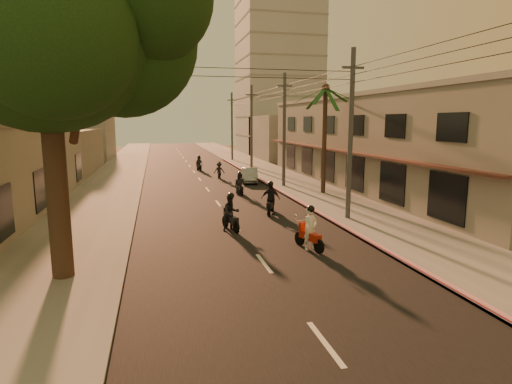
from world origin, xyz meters
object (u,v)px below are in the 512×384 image
scooter_red (310,230)px  parked_car (250,175)px  scooter_mid_a (231,213)px  scooter_far_a (240,184)px  scooter_far_c (199,164)px  scooter_far_b (219,171)px  broadleaf_tree (58,18)px  scooter_mid_b (270,199)px  palm_tree (326,94)px

scooter_red → parked_car: 19.88m
scooter_mid_a → parked_car: bearing=60.6°
scooter_far_a → scooter_far_c: scooter_far_a is taller
scooter_far_b → broadleaf_tree: bearing=-106.6°
scooter_far_b → scooter_far_a: bearing=-85.8°
scooter_far_a → scooter_red: bearing=-92.9°
scooter_mid_b → scooter_far_a: (-0.46, 6.87, -0.12)m
scooter_mid_a → scooter_far_a: (2.37, 10.01, -0.10)m
scooter_far_b → scooter_mid_b: bearing=-84.7°
scooter_mid_b → broadleaf_tree: bearing=-115.2°
palm_tree → parked_car: bearing=119.0°
scooter_far_c → scooter_red: bearing=-96.6°
scooter_red → scooter_far_a: 13.85m
palm_tree → scooter_red: 15.28m
broadleaf_tree → scooter_red: 11.79m
scooter_red → scooter_mid_b: scooter_mid_b is taller
scooter_mid_a → scooter_far_b: size_ratio=1.14×
palm_tree → scooter_far_b: (-6.19, 10.00, -6.41)m
palm_tree → scooter_far_b: size_ratio=4.95×
broadleaf_tree → scooter_far_b: (8.42, 23.86, -7.74)m
scooter_mid_a → broadleaf_tree: bearing=-155.3°
scooter_mid_b → scooter_far_c: size_ratio=1.15×
palm_tree → scooter_far_c: palm_tree is taller
scooter_red → scooter_far_c: bearing=76.4°
scooter_mid_b → scooter_far_c: (-1.82, 22.78, -0.13)m
broadleaf_tree → scooter_far_a: broadleaf_tree is taller
scooter_red → palm_tree: bearing=49.0°
scooter_red → scooter_far_c: scooter_red is taller
scooter_red → scooter_far_b: (-0.49, 22.70, -0.10)m
broadleaf_tree → scooter_mid_a: bearing=38.6°
scooter_mid_b → scooter_far_a: 6.89m
scooter_far_a → scooter_mid_a: bearing=-107.4°
scooter_mid_a → scooter_far_c: size_ratio=1.12×
broadleaf_tree → scooter_mid_b: (9.09, 8.13, -7.59)m
broadleaf_tree → parked_car: bearing=63.0°
broadleaf_tree → scooter_far_c: broadleaf_tree is taller
broadleaf_tree → scooter_far_c: (7.27, 30.91, -7.72)m
scooter_mid_a → scooter_mid_b: (2.83, 3.14, 0.02)m
scooter_far_a → scooter_far_b: (-0.21, 8.85, -0.02)m
scooter_far_a → scooter_far_c: size_ratio=1.02×
palm_tree → scooter_far_c: bearing=113.3°
scooter_red → scooter_far_c: size_ratio=1.12×
palm_tree → scooter_mid_a: (-8.36, -8.86, -6.29)m
broadleaf_tree → scooter_far_a: 18.95m
scooter_far_a → parked_car: (2.04, 5.96, -0.13)m
palm_tree → scooter_far_b: 13.40m
palm_tree → scooter_mid_a: palm_tree is taller
parked_car → scooter_far_a: bearing=-98.2°
parked_car → scooter_far_c: scooter_far_c is taller
scooter_far_b → parked_car: bearing=-49.2°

